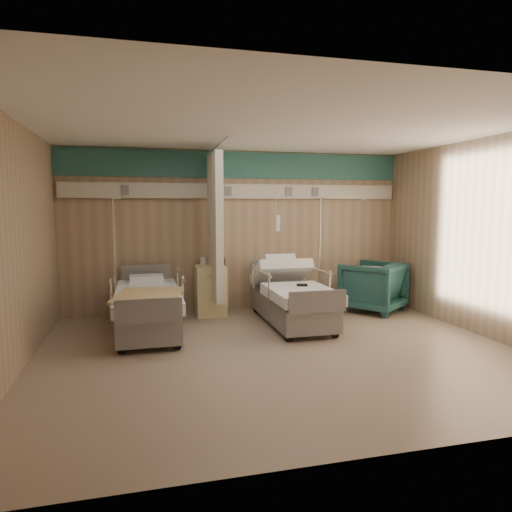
% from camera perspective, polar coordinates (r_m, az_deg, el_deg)
% --- Properties ---
extents(ground, '(6.00, 5.00, 0.00)m').
position_cam_1_polar(ground, '(5.91, 2.98, -11.90)').
color(ground, gray).
rests_on(ground, ground).
extents(room_walls, '(6.04, 5.04, 2.82)m').
position_cam_1_polar(room_walls, '(5.86, 2.05, 6.46)').
color(room_walls, tan).
rests_on(room_walls, ground).
extents(bed_right, '(1.00, 2.16, 0.63)m').
position_cam_1_polar(bed_right, '(7.21, 4.51, -6.00)').
color(bed_right, white).
rests_on(bed_right, ground).
extents(bed_left, '(1.00, 2.16, 0.63)m').
position_cam_1_polar(bed_left, '(6.84, -13.36, -6.81)').
color(bed_left, white).
rests_on(bed_left, ground).
extents(bedside_cabinet, '(0.50, 0.48, 0.85)m').
position_cam_1_polar(bedside_cabinet, '(7.78, -5.71, -4.27)').
color(bedside_cabinet, beige).
rests_on(bedside_cabinet, ground).
extents(visitor_armchair, '(1.32, 1.33, 0.87)m').
position_cam_1_polar(visitor_armchair, '(8.28, 14.41, -3.72)').
color(visitor_armchair, '#1C4847').
rests_on(visitor_armchair, ground).
extents(waffle_blanket, '(0.76, 0.76, 0.06)m').
position_cam_1_polar(waffle_blanket, '(8.21, 14.34, -0.49)').
color(waffle_blanket, silver).
rests_on(waffle_blanket, visitor_armchair).
extents(iv_stand_right, '(0.36, 0.36, 1.99)m').
position_cam_1_polar(iv_stand_right, '(8.31, 7.91, -3.75)').
color(iv_stand_right, silver).
rests_on(iv_stand_right, ground).
extents(iv_stand_left, '(0.35, 0.35, 1.97)m').
position_cam_1_polar(iv_stand_left, '(7.59, -17.10, -4.95)').
color(iv_stand_left, silver).
rests_on(iv_stand_left, ground).
extents(call_remote, '(0.17, 0.10, 0.04)m').
position_cam_1_polar(call_remote, '(6.98, 5.77, -3.63)').
color(call_remote, black).
rests_on(call_remote, bed_right).
extents(tan_blanket, '(1.01, 1.19, 0.04)m').
position_cam_1_polar(tan_blanket, '(6.32, -13.28, -4.80)').
color(tan_blanket, tan).
rests_on(tan_blanket, bed_left).
extents(toiletry_bag, '(0.24, 0.15, 0.13)m').
position_cam_1_polar(toiletry_bag, '(7.77, -4.85, -0.63)').
color(toiletry_bag, black).
rests_on(toiletry_bag, bedside_cabinet).
extents(white_cup, '(0.11, 0.11, 0.13)m').
position_cam_1_polar(white_cup, '(7.74, -6.64, -0.66)').
color(white_cup, white).
rests_on(white_cup, bedside_cabinet).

